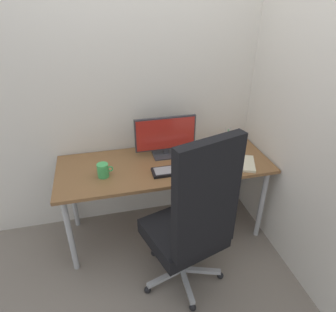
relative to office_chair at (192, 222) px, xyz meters
name	(u,v)px	position (x,y,z in m)	size (l,w,h in m)	color
ground_plane	(165,229)	(-0.04, 0.62, -0.62)	(8.00, 8.00, 0.00)	slate
wall_back	(154,65)	(-0.04, 0.97, 0.78)	(3.12, 0.04, 2.80)	silver
wall_side_right	(294,77)	(0.83, 0.41, 0.78)	(0.04, 2.07, 2.80)	silver
desk	(165,170)	(-0.04, 0.62, 0.02)	(1.69, 0.64, 0.71)	brown
office_chair	(192,222)	(0.00, 0.00, 0.00)	(0.61, 0.61, 1.27)	black
monitor	(165,136)	(0.00, 0.76, 0.26)	(0.50, 0.17, 0.33)	#333338
keyboard	(181,169)	(0.06, 0.48, 0.10)	(0.45, 0.13, 0.03)	black
mouse	(227,167)	(0.41, 0.42, 0.10)	(0.06, 0.09, 0.03)	black
pen_holder	(226,141)	(0.56, 0.79, 0.13)	(0.09, 0.09, 0.18)	silver
notebook	(245,163)	(0.57, 0.45, 0.10)	(0.15, 0.24, 0.02)	beige
coffee_mug	(103,170)	(-0.53, 0.54, 0.14)	(0.12, 0.08, 0.11)	#3FAD59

